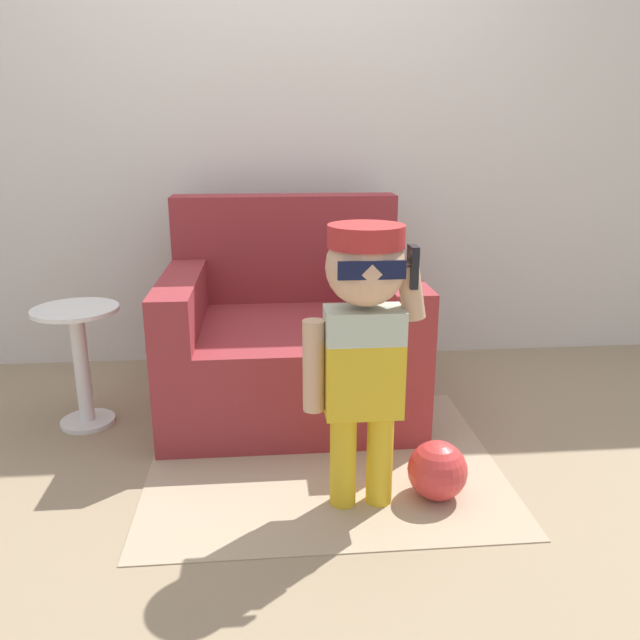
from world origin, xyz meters
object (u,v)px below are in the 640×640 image
object	(u,v)px
person_child	(364,326)
armchair	(289,336)
side_table	(80,355)
toy_ball	(437,470)

from	to	relation	value
person_child	armchair	bearing A→B (deg)	102.75
armchair	person_child	distance (m)	0.98
side_table	toy_ball	bearing A→B (deg)	-27.22
armchair	person_child	world-z (taller)	person_child
person_child	toy_ball	xyz separation A→B (m)	(0.27, 0.01, -0.54)
armchair	side_table	distance (m)	0.92
person_child	side_table	world-z (taller)	person_child
armchair	side_table	bearing A→B (deg)	-168.51
toy_ball	person_child	bearing A→B (deg)	-177.61
armchair	toy_ball	xyz separation A→B (m)	(0.48, -0.89, -0.22)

